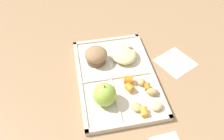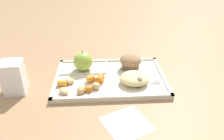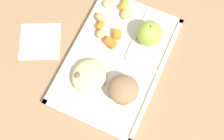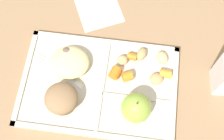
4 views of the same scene
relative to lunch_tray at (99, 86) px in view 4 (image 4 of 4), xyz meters
The scene contains 18 objects.
ground 0.01m from the lunch_tray, 10.84° to the right, with size 6.00×6.00×0.00m, color #997551.
lunch_tray is the anchor object (origin of this frame).
green_apple 0.12m from the lunch_tray, 150.10° to the left, with size 0.07×0.07×0.08m.
bran_muffin 0.11m from the lunch_tray, 34.82° to the left, with size 0.08×0.08×0.06m.
carrot_slice_diagonal 0.12m from the lunch_tray, 130.78° to the right, with size 0.02×0.02×0.02m, color orange.
carrot_slice_edge 0.05m from the lunch_tray, 137.43° to the right, with size 0.03×0.03×0.03m, color orange.
carrot_slice_large 0.08m from the lunch_tray, 157.10° to the right, with size 0.02×0.02×0.03m, color orange.
carrot_slice_back 0.17m from the lunch_tray, 163.10° to the right, with size 0.02×0.02×0.03m, color orange.
potato_chunk_golden 0.09m from the lunch_tray, 125.08° to the right, with size 0.03×0.03×0.02m, color tan.
potato_chunk_corner 0.18m from the lunch_tray, 148.41° to the right, with size 0.04×0.03×0.02m, color tan.
potato_chunk_large 0.14m from the lunch_tray, 135.78° to the right, with size 0.04×0.02×0.02m, color tan.
potato_chunk_wedge 0.15m from the lunch_tray, 166.67° to the right, with size 0.03×0.03×0.02m, color tan.
egg_noodle_pile 0.10m from the lunch_tray, 29.18° to the right, with size 0.10×0.09×0.04m, color beige.
meatball_side 0.09m from the lunch_tray, 29.39° to the right, with size 0.03×0.03×0.03m, color brown.
meatball_center 0.09m from the lunch_tray, 15.79° to the right, with size 0.03×0.03×0.03m, color brown.
meatball_back 0.12m from the lunch_tray, 36.53° to the right, with size 0.04×0.04×0.04m, color #755B4C.
plastic_fork 0.12m from the lunch_tray, 13.02° to the right, with size 0.14×0.08×0.00m.
paper_napkin 0.23m from the lunch_tray, 81.51° to the right, with size 0.12×0.12×0.00m, color white.
Camera 4 is at (-0.07, 0.25, 0.75)m, focal length 49.17 mm.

